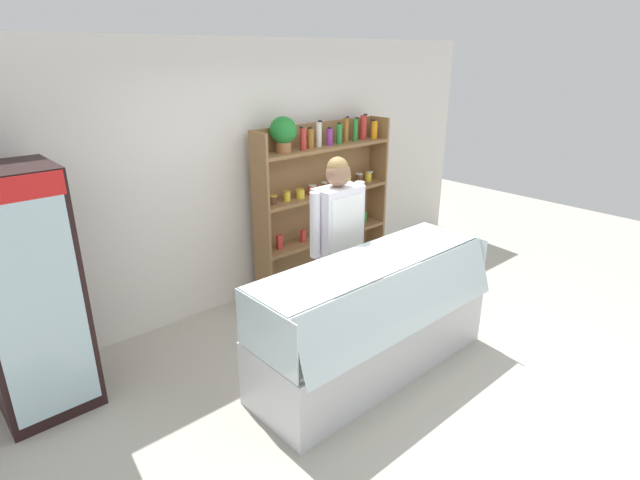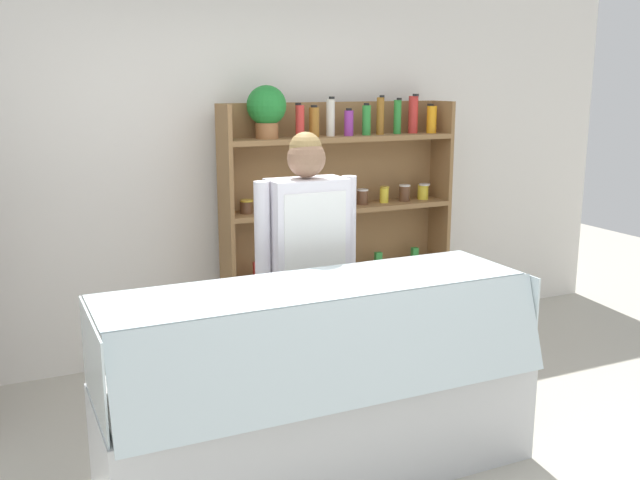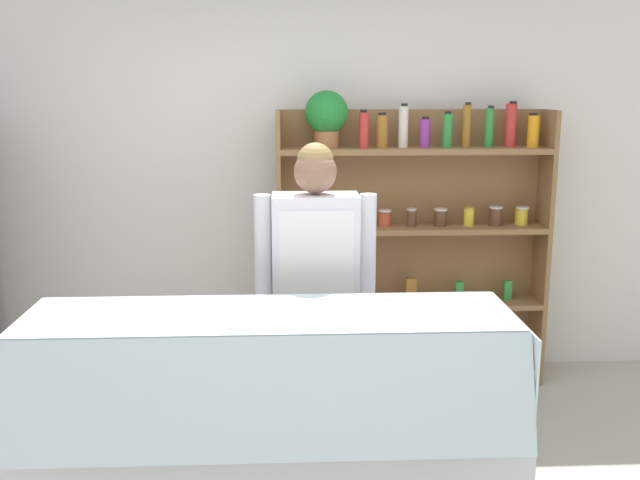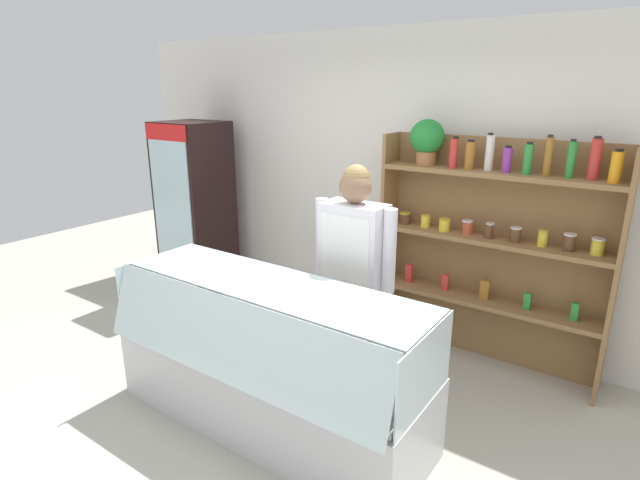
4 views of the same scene
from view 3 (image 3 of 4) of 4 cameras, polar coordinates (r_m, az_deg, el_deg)
back_wall at (r=4.94m, az=-1.61°, el=4.80°), size 6.80×0.10×2.70m
shelving_unit at (r=4.76m, az=6.64°, el=1.56°), size 1.79×0.29×1.96m
deli_display_case at (r=3.42m, az=-3.99°, el=-17.21°), size 2.19×0.79×1.01m
shop_clerk at (r=3.78m, az=-0.36°, el=-2.67°), size 0.64×0.25×1.71m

